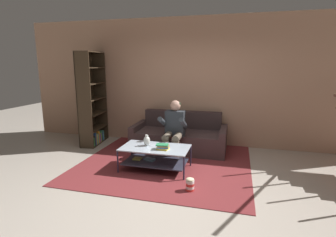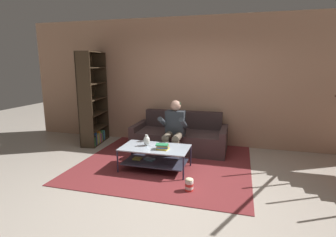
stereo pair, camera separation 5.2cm
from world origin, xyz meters
name	(u,v)px [view 1 (the left image)]	position (x,y,z in m)	size (l,w,h in m)	color
ground	(166,187)	(0.00, 0.00, 0.00)	(16.80, 16.80, 0.00)	#B6AB9D
back_partition	(194,82)	(0.00, 2.46, 1.45)	(8.40, 0.12, 2.90)	tan
couch	(180,137)	(-0.20, 1.85, 0.28)	(2.02, 0.91, 0.81)	#402F30
person_seated_center	(174,127)	(-0.20, 1.32, 0.63)	(0.50, 0.58, 1.15)	brown
coffee_table	(155,154)	(-0.38, 0.64, 0.28)	(1.19, 0.65, 0.42)	#ADBBC9
area_rug	(167,160)	(-0.28, 1.12, 0.01)	(3.14, 3.17, 0.01)	maroon
vase	(147,141)	(-0.54, 0.68, 0.51)	(0.12, 0.12, 0.20)	silver
book_stack	(163,147)	(-0.20, 0.56, 0.46)	(0.24, 0.19, 0.09)	gold
bookshelf	(91,108)	(-2.31, 1.80, 0.84)	(0.45, 0.96, 2.13)	#372A1C
popcorn_tub	(190,184)	(0.38, -0.02, 0.10)	(0.12, 0.12, 0.21)	red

